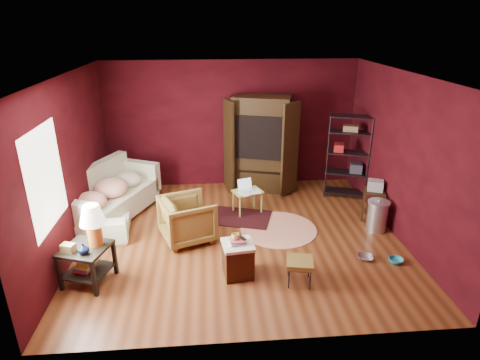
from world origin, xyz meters
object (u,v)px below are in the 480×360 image
object	(u,v)px
armchair	(187,217)
hamper	(238,259)
laptop_desk	(247,193)
wire_shelving	(349,153)
side_table	(90,237)
sofa	(108,200)
tv_armoire	(261,142)

from	to	relation	value
armchair	hamper	bearing A→B (deg)	-165.36
armchair	laptop_desk	distance (m)	1.48
hamper	wire_shelving	world-z (taller)	wire_shelving
side_table	hamper	bearing A→B (deg)	-1.30
side_table	hamper	size ratio (longest dim) A/B	1.93
sofa	armchair	bearing A→B (deg)	-124.85
sofa	hamper	xyz separation A→B (m)	(2.32, -1.99, -0.14)
laptop_desk	wire_shelving	xyz separation A→B (m)	(2.19, 0.62, 0.56)
sofa	tv_armoire	world-z (taller)	tv_armoire
armchair	tv_armoire	distance (m)	2.73
wire_shelving	laptop_desk	bearing A→B (deg)	-145.81
tv_armoire	wire_shelving	size ratio (longest dim) A/B	1.18
laptop_desk	wire_shelving	bearing A→B (deg)	-5.03
sofa	laptop_desk	size ratio (longest dim) A/B	3.19
side_table	tv_armoire	xyz separation A→B (m)	(2.87, 3.23, 0.36)
sofa	wire_shelving	distance (m)	4.94
side_table	wire_shelving	distance (m)	5.36
hamper	tv_armoire	world-z (taller)	tv_armoire
side_table	wire_shelving	xyz separation A→B (m)	(4.65, 2.66, 0.25)
side_table	wire_shelving	world-z (taller)	wire_shelving
hamper	laptop_desk	xyz separation A→B (m)	(0.35, 2.08, 0.13)
armchair	wire_shelving	xyz separation A→B (m)	(3.32, 1.58, 0.55)
armchair	laptop_desk	size ratio (longest dim) A/B	1.27
armchair	hamper	xyz separation A→B (m)	(0.78, -1.13, -0.14)
sofa	armchair	xyz separation A→B (m)	(1.53, -0.86, 0.01)
side_table	laptop_desk	world-z (taller)	side_table
sofa	wire_shelving	bearing A→B (deg)	-87.12
sofa	side_table	world-z (taller)	side_table
sofa	wire_shelving	xyz separation A→B (m)	(4.86, 0.72, 0.55)
hamper	wire_shelving	distance (m)	3.78
sofa	side_table	distance (m)	1.98
wire_shelving	hamper	bearing A→B (deg)	-114.89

